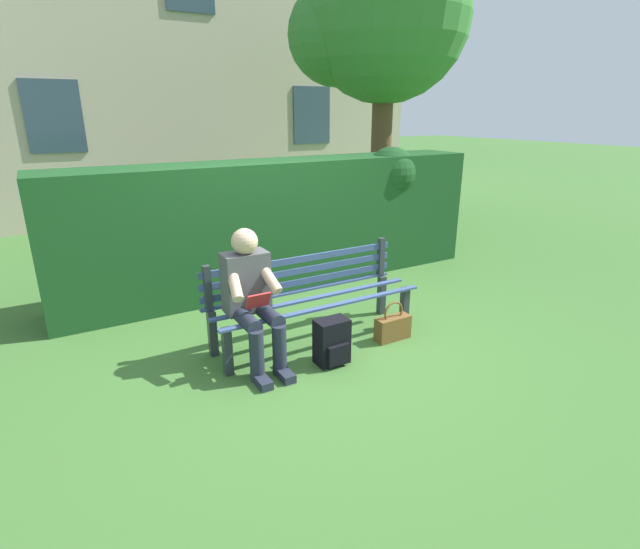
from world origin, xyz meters
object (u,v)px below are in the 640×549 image
(person_seated, at_px, (252,295))
(park_bench, at_px, (310,294))
(backpack, at_px, (332,342))
(handbag, at_px, (393,327))
(tree, at_px, (377,21))

(person_seated, bearing_deg, park_bench, -163.82)
(backpack, xyz_separation_m, handbag, (-0.73, -0.09, -0.07))
(handbag, bearing_deg, park_bench, -35.03)
(park_bench, xyz_separation_m, handbag, (-0.65, 0.45, -0.31))
(park_bench, xyz_separation_m, backpack, (0.09, 0.54, -0.24))
(person_seated, height_order, handbag, person_seated)
(park_bench, relative_size, person_seated, 1.73)
(tree, xyz_separation_m, backpack, (2.98, 3.55, -3.18))
(backpack, bearing_deg, handbag, -172.93)
(person_seated, xyz_separation_m, handbag, (-1.30, 0.26, -0.49))
(person_seated, distance_m, tree, 5.52)
(tree, height_order, handbag, tree)
(person_seated, bearing_deg, tree, -138.01)
(park_bench, distance_m, handbag, 0.85)
(park_bench, bearing_deg, backpack, 80.84)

